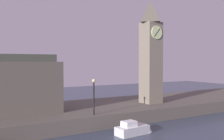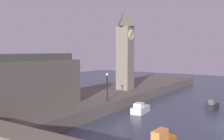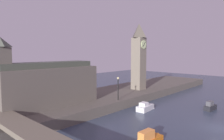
{
  "view_description": "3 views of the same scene",
  "coord_description": "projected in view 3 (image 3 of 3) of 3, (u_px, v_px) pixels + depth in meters",
  "views": [
    {
      "loc": [
        -14.54,
        -9.84,
        7.07
      ],
      "look_at": [
        0.13,
        14.42,
        6.19
      ],
      "focal_mm": 42.84,
      "sensor_mm": 36.0,
      "label": 1
    },
    {
      "loc": [
        -30.21,
        -4.39,
        8.27
      ],
      "look_at": [
        2.51,
        16.99,
        5.32
      ],
      "focal_mm": 41.85,
      "sensor_mm": 36.0,
      "label": 2
    },
    {
      "loc": [
        -26.67,
        -6.73,
        9.27
      ],
      "look_at": [
        -1.77,
        16.32,
        6.35
      ],
      "focal_mm": 32.71,
      "sensor_mm": 36.0,
      "label": 3
    }
  ],
  "objects": [
    {
      "name": "boat_ferry_white",
      "position": [
        146.0,
        107.0,
        32.91
      ],
      "size": [
        4.07,
        1.75,
        1.37
      ],
      "color": "silver",
      "rests_on": "ground"
    },
    {
      "name": "boat_patrol_orange",
      "position": [
        150.0,
        140.0,
        20.34
      ],
      "size": [
        4.13,
        1.34,
        1.7
      ],
      "color": "orange",
      "rests_on": "ground"
    },
    {
      "name": "far_embankment",
      "position": [
        104.0,
        98.0,
        38.32
      ],
      "size": [
        70.0,
        12.0,
        1.5
      ],
      "primitive_type": "cube",
      "color": "#5B544C",
      "rests_on": "ground"
    },
    {
      "name": "clock_tower",
      "position": [
        139.0,
        56.0,
        42.71
      ],
      "size": [
        2.53,
        2.57,
        13.74
      ],
      "color": "slate",
      "rests_on": "far_embankment"
    },
    {
      "name": "boat_barge_dark",
      "position": [
        211.0,
        106.0,
        32.98
      ],
      "size": [
        3.19,
        1.31,
        1.49
      ],
      "color": "#232328",
      "rests_on": "ground"
    },
    {
      "name": "ground_plane",
      "position": [
        220.0,
        129.0,
        24.85
      ],
      "size": [
        120.0,
        120.0,
        0.0
      ],
      "primitive_type": "plane",
      "color": "#384256"
    },
    {
      "name": "parliament_hall",
      "position": [
        45.0,
        84.0,
        29.58
      ],
      "size": [
        14.62,
        5.42,
        9.7
      ],
      "color": "#5B544C",
      "rests_on": "far_embankment"
    },
    {
      "name": "streetlamp",
      "position": [
        118.0,
        86.0,
        33.34
      ],
      "size": [
        0.36,
        0.36,
        3.76
      ],
      "color": "black",
      "rests_on": "far_embankment"
    }
  ]
}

